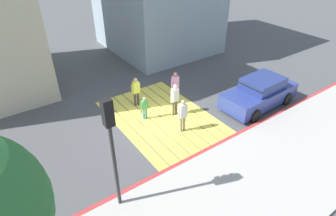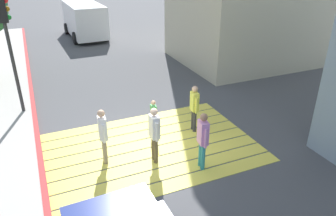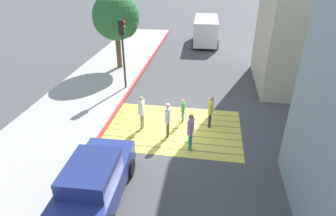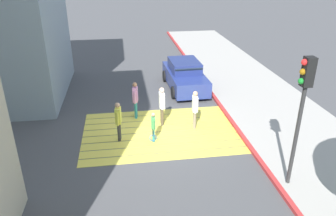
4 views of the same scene
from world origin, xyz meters
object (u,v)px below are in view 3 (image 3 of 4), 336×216
at_px(pedestrian_adult_side, 191,129).
at_px(pedestrian_child_with_racket, 183,109).
at_px(street_tree, 117,18).
at_px(car_parked_near_curb, 94,182).
at_px(pedestrian_teen_behind, 168,118).
at_px(pedestrian_adult_lead, 142,110).
at_px(pedestrian_adult_trailing, 210,110).
at_px(van_down_street, 206,30).
at_px(traffic_light_corner, 123,41).

height_order(pedestrian_adult_side, pedestrian_child_with_racket, pedestrian_adult_side).
xyz_separation_m(street_tree, pedestrian_adult_side, (5.90, -9.15, -2.63)).
xyz_separation_m(car_parked_near_curb, pedestrian_teen_behind, (1.82, 4.18, 0.26)).
relative_size(pedestrian_adult_lead, pedestrian_adult_side, 0.98).
bearing_deg(car_parked_near_curb, pedestrian_adult_trailing, 55.28).
relative_size(car_parked_near_curb, pedestrian_teen_behind, 2.55).
bearing_deg(car_parked_near_curb, van_down_street, 82.02).
distance_m(pedestrian_adult_trailing, pedestrian_adult_side, 2.11).
height_order(car_parked_near_curb, pedestrian_adult_lead, pedestrian_adult_lead).
bearing_deg(car_parked_near_curb, pedestrian_teen_behind, 66.42).
xyz_separation_m(car_parked_near_curb, pedestrian_adult_side, (2.91, 3.36, 0.26)).
distance_m(pedestrian_adult_trailing, pedestrian_child_with_racket, 1.39).
height_order(pedestrian_adult_trailing, pedestrian_teen_behind, pedestrian_teen_behind).
relative_size(van_down_street, pedestrian_adult_side, 3.08).
bearing_deg(street_tree, traffic_light_corner, -68.10).
bearing_deg(pedestrian_adult_side, pedestrian_adult_trailing, 68.46).
xyz_separation_m(traffic_light_corner, street_tree, (-1.41, 3.50, 0.59)).
height_order(street_tree, pedestrian_adult_lead, street_tree).
height_order(street_tree, pedestrian_adult_side, street_tree).
relative_size(pedestrian_adult_lead, pedestrian_child_with_racket, 1.35).
height_order(van_down_street, pedestrian_adult_trailing, van_down_street).
distance_m(car_parked_near_curb, pedestrian_child_with_racket, 6.10).
xyz_separation_m(van_down_street, pedestrian_adult_side, (0.06, -16.97, -0.28)).
bearing_deg(traffic_light_corner, pedestrian_adult_trailing, -35.03).
xyz_separation_m(traffic_light_corner, pedestrian_teen_behind, (3.40, -4.84, -2.04)).
relative_size(street_tree, pedestrian_adult_trailing, 3.25).
bearing_deg(pedestrian_teen_behind, pedestrian_adult_lead, 158.22).
relative_size(van_down_street, pedestrian_child_with_racket, 4.22).
bearing_deg(pedestrian_child_with_racket, car_parked_near_curb, -112.71).
bearing_deg(street_tree, pedestrian_child_with_racket, -52.23).
relative_size(car_parked_near_curb, pedestrian_child_with_racket, 3.49).
height_order(traffic_light_corner, pedestrian_adult_lead, traffic_light_corner).
bearing_deg(pedestrian_child_with_racket, traffic_light_corner, 139.22).
bearing_deg(traffic_light_corner, pedestrian_child_with_racket, -40.78).
distance_m(car_parked_near_curb, street_tree, 13.19).
relative_size(car_parked_near_curb, traffic_light_corner, 1.03).
bearing_deg(pedestrian_child_with_racket, street_tree, 127.77).
bearing_deg(car_parked_near_curb, pedestrian_child_with_racket, 67.29).
distance_m(van_down_street, pedestrian_adult_side, 16.97).
bearing_deg(pedestrian_adult_trailing, street_tree, 132.86).
relative_size(pedestrian_adult_lead, pedestrian_teen_behind, 0.98).
xyz_separation_m(street_tree, pedestrian_child_with_racket, (5.34, -6.89, -2.93)).
bearing_deg(pedestrian_child_with_racket, pedestrian_adult_side, -76.07).
xyz_separation_m(pedestrian_teen_behind, pedestrian_child_with_racket, (0.53, 1.45, -0.30)).
height_order(car_parked_near_curb, van_down_street, van_down_street).
relative_size(car_parked_near_curb, pedestrian_adult_lead, 2.59).
distance_m(street_tree, pedestrian_adult_trailing, 10.17).
bearing_deg(street_tree, pedestrian_adult_side, -57.19).
relative_size(van_down_street, pedestrian_teen_behind, 3.08).
bearing_deg(van_down_street, street_tree, -126.78).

